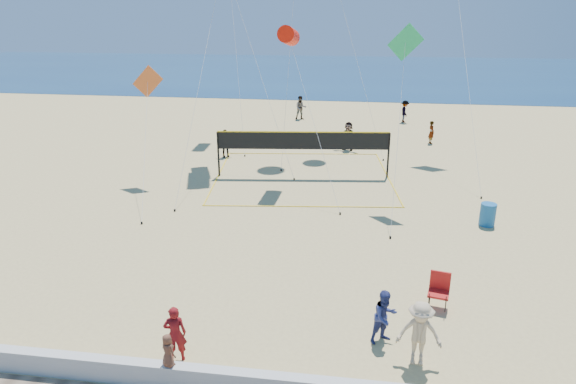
# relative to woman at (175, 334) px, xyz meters

# --- Properties ---
(ground) EXTENTS (120.00, 120.00, 0.00)m
(ground) POSITION_rel_woman_xyz_m (1.70, 2.05, -0.76)
(ground) COLOR tan
(ground) RESTS_ON ground
(ocean) EXTENTS (140.00, 50.00, 0.03)m
(ocean) POSITION_rel_woman_xyz_m (1.70, 64.05, -0.75)
(ocean) COLOR navy
(ocean) RESTS_ON ground
(seawall) EXTENTS (32.00, 0.30, 0.60)m
(seawall) POSITION_rel_woman_xyz_m (1.70, -0.95, -0.46)
(seawall) COLOR beige
(seawall) RESTS_ON ground
(woman) EXTENTS (0.64, 0.51, 1.52)m
(woman) POSITION_rel_woman_xyz_m (0.00, 0.00, 0.00)
(woman) COLOR maroon
(woman) RESTS_ON ground
(toddler) EXTENTS (0.48, 0.43, 0.82)m
(toddler) POSITION_rel_woman_xyz_m (0.20, -0.97, 0.25)
(toddler) COLOR brown
(toddler) RESTS_ON seawall
(bystander_a) EXTENTS (0.92, 0.88, 1.50)m
(bystander_a) POSITION_rel_woman_xyz_m (5.17, 1.53, -0.01)
(bystander_a) COLOR navy
(bystander_a) RESTS_ON ground
(bystander_b) EXTENTS (1.15, 0.70, 1.72)m
(bystander_b) POSITION_rel_woman_xyz_m (5.98, 0.74, 0.10)
(bystander_b) COLOR tan
(bystander_b) RESTS_ON ground
(far_person_0) EXTENTS (1.06, 0.73, 1.67)m
(far_person_0) POSITION_rel_woman_xyz_m (-3.65, 18.50, 0.07)
(far_person_0) COLOR gray
(far_person_0) RESTS_ON ground
(far_person_1) EXTENTS (1.73, 1.03, 1.78)m
(far_person_1) POSITION_rel_woman_xyz_m (3.53, 21.14, 0.13)
(far_person_1) COLOR gray
(far_person_1) RESTS_ON ground
(far_person_2) EXTENTS (0.50, 0.62, 1.49)m
(far_person_2) POSITION_rel_woman_xyz_m (8.87, 23.61, -0.02)
(far_person_2) COLOR gray
(far_person_2) RESTS_ON ground
(far_person_3) EXTENTS (1.04, 0.90, 1.85)m
(far_person_3) POSITION_rel_woman_xyz_m (-0.54, 30.16, 0.17)
(far_person_3) COLOR gray
(far_person_3) RESTS_ON ground
(far_person_4) EXTENTS (0.72, 1.14, 1.69)m
(far_person_4) POSITION_rel_woman_xyz_m (7.59, 30.19, 0.08)
(far_person_4) COLOR gray
(far_person_4) RESTS_ON ground
(camp_chair) EXTENTS (0.69, 0.82, 1.22)m
(camp_chair) POSITION_rel_woman_xyz_m (6.82, 3.47, -0.14)
(camp_chair) COLOR #AF1614
(camp_chair) RESTS_ON ground
(trash_barrel) EXTENTS (0.79, 0.79, 0.93)m
(trash_barrel) POSITION_rel_woman_xyz_m (9.58, 10.04, -0.30)
(trash_barrel) COLOR #165794
(trash_barrel) RESTS_ON ground
(volleyball_net) EXTENTS (10.07, 9.94, 2.42)m
(volleyball_net) POSITION_rel_woman_xyz_m (1.38, 15.40, 0.90)
(volleyball_net) COLOR black
(volleyball_net) RESTS_ON ground
(kite_2) EXTENTS (3.35, 5.45, 7.67)m
(kite_2) POSITION_rel_woman_xyz_m (0.72, 14.74, 6.38)
(kite_2) COLOR red
(kite_2) RESTS_ON ground
(kite_3) EXTENTS (2.57, 6.01, 5.81)m
(kite_3) POSITION_rel_woman_xyz_m (-6.06, 13.63, 3.99)
(kite_3) COLOR #D75D26
(kite_3) RESTS_ON ground
(kite_4) EXTENTS (1.48, 4.93, 7.82)m
(kite_4) POSITION_rel_woman_xyz_m (5.97, 12.44, 5.89)
(kite_4) COLOR #1DAB5D
(kite_4) RESTS_ON ground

